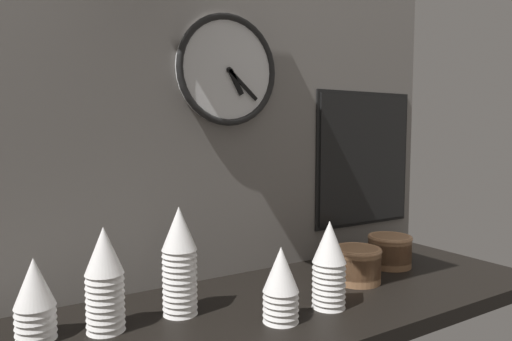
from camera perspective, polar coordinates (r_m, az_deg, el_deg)
ground_plane at (r=1.25m, az=2.90°, el=-16.72°), size 1.60×0.56×0.04m
wall_tiled_back at (r=1.39m, az=-3.31°, el=8.45°), size 1.60×0.03×1.05m
cup_stack_center_left at (r=1.13m, az=-9.54°, el=-11.05°), size 0.08×0.08×0.26m
cup_stack_center at (r=1.08m, az=3.12°, el=-14.01°), size 0.08×0.08×0.18m
cup_stack_left at (r=1.08m, az=-18.40°, el=-12.75°), size 0.08×0.08×0.23m
cup_stack_center_right at (r=1.17m, az=9.13°, el=-11.50°), size 0.08×0.08×0.22m
cup_stack_far_left at (r=1.10m, az=-25.93°, el=-14.22°), size 0.08×0.08×0.18m
bowl_stack_far_right at (r=1.57m, az=16.37°, el=-9.49°), size 0.14×0.14×0.10m
bowl_stack_right at (r=1.39m, az=12.36°, el=-11.24°), size 0.14×0.14×0.10m
wall_clock at (r=1.36m, az=-3.54°, el=12.40°), size 0.32×0.03×0.32m
menu_board at (r=1.70m, az=13.39°, el=1.41°), size 0.44×0.01×0.48m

